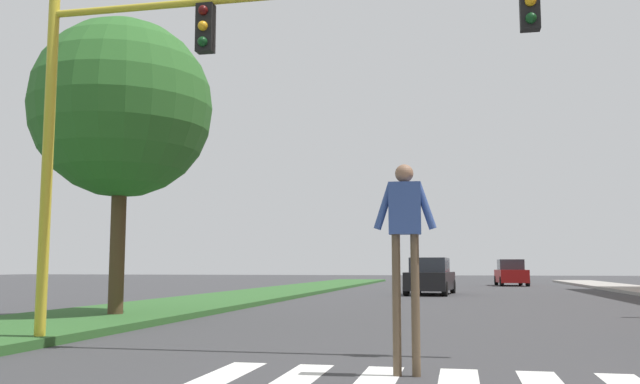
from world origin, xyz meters
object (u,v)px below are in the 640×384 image
at_px(tree_mid, 122,109).
at_px(pedestrian_performer, 405,233).
at_px(sedan_midblock, 430,277).
at_px(traffic_light_gantry, 204,72).
at_px(sedan_distant, 511,274).

distance_m(tree_mid, pedestrian_performer, 10.67).
distance_m(tree_mid, sedan_midblock, 18.19).
height_order(tree_mid, sedan_midblock, tree_mid).
relative_size(tree_mid, sedan_midblock, 1.55).
bearing_deg(tree_mid, traffic_light_gantry, -50.46).
height_order(traffic_light_gantry, sedan_distant, traffic_light_gantry).
bearing_deg(sedan_distant, pedestrian_performer, -95.85).
xyz_separation_m(sedan_midblock, sedan_distant, (4.66, 15.50, 0.03)).
height_order(tree_mid, pedestrian_performer, tree_mid).
xyz_separation_m(tree_mid, traffic_light_gantry, (4.09, -4.96, -0.76)).
bearing_deg(pedestrian_performer, tree_mid, 137.35).
xyz_separation_m(pedestrian_performer, sedan_midblock, (-0.70, 23.16, -0.89)).
bearing_deg(sedan_midblock, traffic_light_gantry, -97.05).
bearing_deg(traffic_light_gantry, pedestrian_performer, -29.45).
relative_size(traffic_light_gantry, pedestrian_performer, 3.71).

